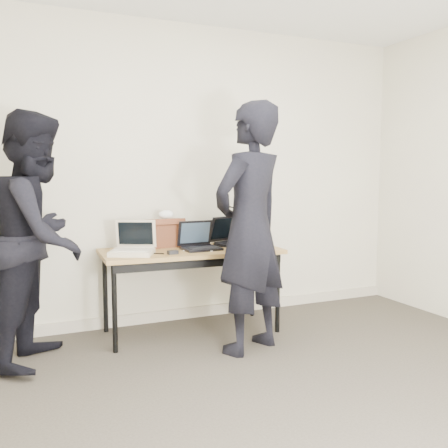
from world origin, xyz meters
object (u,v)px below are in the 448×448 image
laptop_right (232,238)px  laptop_center (199,243)px  equipment_box (248,235)px  person_observer (39,238)px  leather_satchel (163,233)px  desk (192,256)px  laptop_beige (133,247)px  person_typist (250,228)px

laptop_right → laptop_center: bearing=178.8°
laptop_right → equipment_box: 0.20m
person_observer → leather_satchel: bearing=-46.8°
desk → laptop_beige: laptop_beige is taller
leather_satchel → person_observer: size_ratio=0.20×
equipment_box → laptop_center: bearing=-161.0°
laptop_beige → laptop_right: 0.96m
leather_satchel → equipment_box: leather_satchel is taller
laptop_right → leather_satchel: 0.63m
laptop_beige → equipment_box: bearing=36.8°
laptop_center → person_observer: person_observer is taller
laptop_center → person_observer: (-1.28, -0.14, 0.13)m
equipment_box → person_typist: 0.86m
equipment_box → person_observer: size_ratio=0.13×
laptop_center → equipment_box: size_ratio=1.33×
laptop_center → leather_satchel: bearing=135.3°
leather_satchel → laptop_beige: bearing=-142.6°
desk → laptop_beige: bearing=-173.5°
leather_satchel → laptop_center: bearing=-43.8°
laptop_beige → person_typist: bearing=-9.3°
laptop_center → leather_satchel: size_ratio=0.87×
desk → laptop_center: bearing=0.9°
laptop_beige → equipment_box: 1.16m
desk → person_typist: 0.69m
person_typist → person_observer: size_ratio=1.05×
laptop_center → equipment_box: laptop_center is taller
person_typist → laptop_beige: bearing=-59.1°
laptop_right → equipment_box: laptop_right is taller
desk → laptop_center: size_ratio=4.85×
laptop_right → laptop_beige: bearing=169.2°
laptop_beige → person_observer: size_ratio=0.24×
laptop_center → leather_satchel: leather_satchel is taller
leather_satchel → person_observer: (-1.04, -0.37, 0.05)m
equipment_box → person_typist: bearing=-115.6°
leather_satchel → equipment_box: (0.81, -0.04, -0.06)m
person_typist → person_observer: person_typist is taller
laptop_beige → person_typist: person_typist is taller
person_observer → desk: bearing=-59.8°
desk → laptop_right: bearing=18.9°
person_observer → laptop_center: bearing=-60.2°
equipment_box → person_typist: size_ratio=0.13×
laptop_beige → person_observer: (-0.71, -0.11, 0.13)m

